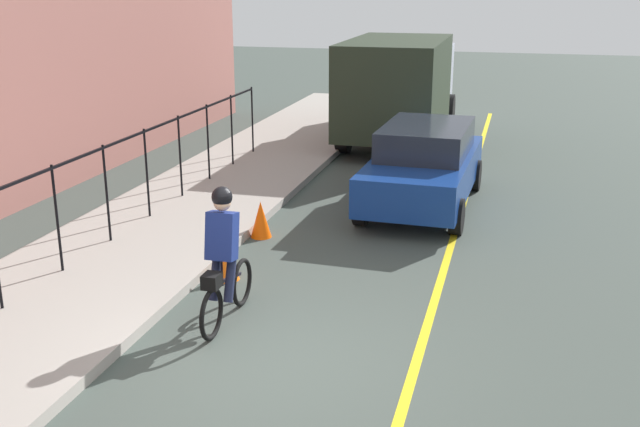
# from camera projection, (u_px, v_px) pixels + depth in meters

# --- Properties ---
(ground_plane) EXTENTS (80.00, 80.00, 0.00)m
(ground_plane) POSITION_uv_depth(u_px,v_px,m) (271.00, 367.00, 8.65)
(ground_plane) COLOR #3C453F
(lane_line_centre) EXTENTS (36.00, 0.12, 0.01)m
(lane_line_centre) POSITION_uv_depth(u_px,v_px,m) (410.00, 385.00, 8.26)
(lane_line_centre) COLOR yellow
(lane_line_centre) RESTS_ON ground
(sidewalk) EXTENTS (40.00, 3.20, 0.15)m
(sidewalk) POSITION_uv_depth(u_px,v_px,m) (14.00, 327.00, 9.47)
(sidewalk) COLOR gray
(sidewalk) RESTS_ON ground
(iron_fence) EXTENTS (17.96, 0.04, 1.60)m
(iron_fence) POSITION_uv_depth(u_px,v_px,m) (25.00, 210.00, 10.13)
(iron_fence) COLOR black
(iron_fence) RESTS_ON sidewalk
(cyclist_lead) EXTENTS (1.71, 0.36, 1.83)m
(cyclist_lead) POSITION_uv_depth(u_px,v_px,m) (223.00, 257.00, 9.47)
(cyclist_lead) COLOR black
(cyclist_lead) RESTS_ON ground
(parked_sedan_rear) EXTENTS (4.46, 2.05, 1.58)m
(parked_sedan_rear) POSITION_uv_depth(u_px,v_px,m) (424.00, 165.00, 14.55)
(parked_sedan_rear) COLOR navy
(parked_sedan_rear) RESTS_ON ground
(box_truck_background) EXTENTS (6.73, 2.58, 2.78)m
(box_truck_background) POSITION_uv_depth(u_px,v_px,m) (400.00, 84.00, 20.24)
(box_truck_background) COLOR #232D1E
(box_truck_background) RESTS_ON ground
(traffic_cone_near) EXTENTS (0.36, 0.36, 0.49)m
(traffic_cone_near) POSITION_uv_depth(u_px,v_px,m) (227.00, 264.00, 11.09)
(traffic_cone_near) COLOR orange
(traffic_cone_near) RESTS_ON ground
(traffic_cone_far) EXTENTS (0.36, 0.36, 0.64)m
(traffic_cone_far) POSITION_uv_depth(u_px,v_px,m) (261.00, 219.00, 12.90)
(traffic_cone_far) COLOR #FE5205
(traffic_cone_far) RESTS_ON ground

